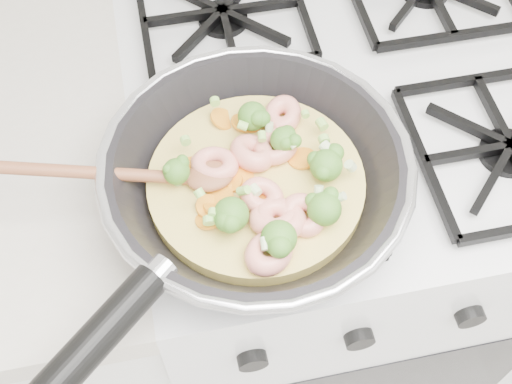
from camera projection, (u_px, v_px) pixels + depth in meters
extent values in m
cube|color=white|center=(325.00, 245.00, 1.25)|extent=(0.60, 0.60, 0.90)
cube|color=black|center=(356.00, 77.00, 0.87)|extent=(0.56, 0.56, 0.02)
torus|color=#B8B8BF|center=(256.00, 164.00, 0.70)|extent=(0.34, 0.34, 0.01)
cylinder|color=black|center=(86.00, 350.00, 0.59)|extent=(0.16, 0.14, 0.04)
cylinder|color=#E1CA61|center=(256.00, 184.00, 0.73)|extent=(0.24, 0.24, 0.02)
ellipsoid|color=brown|center=(210.00, 176.00, 0.71)|extent=(0.06, 0.05, 0.02)
cylinder|color=brown|center=(59.00, 171.00, 0.69)|extent=(0.29, 0.05, 0.07)
torus|color=#E99F8A|center=(280.00, 219.00, 0.69)|extent=(0.08, 0.08, 0.03)
torus|color=#E99F8A|center=(274.00, 218.00, 0.69)|extent=(0.06, 0.06, 0.03)
torus|color=#E99F8A|center=(269.00, 253.00, 0.66)|extent=(0.08, 0.08, 0.02)
torus|color=#E99F8A|center=(215.00, 165.00, 0.72)|extent=(0.07, 0.07, 0.02)
torus|color=#E99F8A|center=(276.00, 146.00, 0.74)|extent=(0.07, 0.07, 0.02)
torus|color=#E99F8A|center=(252.00, 153.00, 0.73)|extent=(0.08, 0.08, 0.04)
torus|color=#E99F8A|center=(282.00, 115.00, 0.76)|extent=(0.07, 0.07, 0.02)
torus|color=#E99F8A|center=(303.00, 215.00, 0.69)|extent=(0.07, 0.07, 0.03)
torus|color=#E99F8A|center=(262.00, 197.00, 0.70)|extent=(0.07, 0.07, 0.02)
torus|color=#E99F8A|center=(275.00, 219.00, 0.69)|extent=(0.07, 0.07, 0.02)
ellipsoid|color=#4F8A2D|center=(231.00, 214.00, 0.68)|extent=(0.05, 0.05, 0.04)
ellipsoid|color=#4F8A2D|center=(284.00, 140.00, 0.73)|extent=(0.04, 0.04, 0.03)
ellipsoid|color=#4F8A2D|center=(176.00, 171.00, 0.71)|extent=(0.04, 0.04, 0.03)
ellipsoid|color=#4F8A2D|center=(279.00, 238.00, 0.66)|extent=(0.05, 0.05, 0.04)
ellipsoid|color=#4F8A2D|center=(326.00, 165.00, 0.71)|extent=(0.05, 0.05, 0.04)
ellipsoid|color=#4F8A2D|center=(252.00, 116.00, 0.75)|extent=(0.04, 0.04, 0.03)
ellipsoid|color=#4F8A2D|center=(324.00, 209.00, 0.68)|extent=(0.05, 0.05, 0.04)
cylinder|color=orange|center=(264.00, 198.00, 0.71)|extent=(0.04, 0.04, 0.01)
cylinder|color=orange|center=(210.00, 207.00, 0.70)|extent=(0.03, 0.03, 0.01)
cylinder|color=orange|center=(231.00, 182.00, 0.72)|extent=(0.04, 0.04, 0.01)
cylinder|color=orange|center=(209.00, 219.00, 0.69)|extent=(0.03, 0.03, 0.01)
cylinder|color=orange|center=(220.00, 199.00, 0.71)|extent=(0.04, 0.04, 0.00)
cylinder|color=orange|center=(240.00, 180.00, 0.72)|extent=(0.04, 0.04, 0.01)
cylinder|color=orange|center=(223.00, 119.00, 0.77)|extent=(0.04, 0.04, 0.01)
cylinder|color=orange|center=(302.00, 158.00, 0.74)|extent=(0.05, 0.05, 0.01)
cylinder|color=orange|center=(243.00, 123.00, 0.76)|extent=(0.04, 0.04, 0.01)
cylinder|color=orange|center=(217.00, 208.00, 0.70)|extent=(0.03, 0.03, 0.01)
cylinder|color=orange|center=(251.00, 120.00, 0.77)|extent=(0.05, 0.05, 0.01)
cylinder|color=orange|center=(189.00, 170.00, 0.73)|extent=(0.04, 0.04, 0.01)
cylinder|color=beige|center=(319.00, 191.00, 0.69)|extent=(0.01, 0.01, 0.01)
cylinder|color=#92D254|center=(243.00, 190.00, 0.69)|extent=(0.01, 0.01, 0.01)
cylinder|color=beige|center=(327.00, 148.00, 0.71)|extent=(0.01, 0.01, 0.01)
cylinder|color=beige|center=(255.00, 190.00, 0.69)|extent=(0.01, 0.01, 0.01)
cylinder|color=#92D254|center=(305.00, 114.00, 0.74)|extent=(0.01, 0.01, 0.01)
cylinder|color=#92D254|center=(215.00, 101.00, 0.75)|extent=(0.01, 0.01, 0.01)
cylinder|color=beige|center=(341.00, 197.00, 0.68)|extent=(0.01, 0.01, 0.01)
cylinder|color=#92D254|center=(243.00, 126.00, 0.73)|extent=(0.01, 0.01, 0.01)
cylinder|color=#92D254|center=(324.00, 140.00, 0.72)|extent=(0.01, 0.01, 0.01)
cylinder|color=#92D254|center=(185.00, 141.00, 0.72)|extent=(0.01, 0.01, 0.01)
cylinder|color=#92D254|center=(262.00, 136.00, 0.72)|extent=(0.01, 0.01, 0.01)
cylinder|color=beige|center=(265.00, 244.00, 0.65)|extent=(0.01, 0.01, 0.01)
cylinder|color=#92D254|center=(322.00, 124.00, 0.74)|extent=(0.01, 0.01, 0.01)
cylinder|color=beige|center=(351.00, 166.00, 0.71)|extent=(0.01, 0.01, 0.01)
cylinder|color=#92D254|center=(213.00, 213.00, 0.67)|extent=(0.01, 0.01, 0.01)
cylinder|color=#92D254|center=(199.00, 193.00, 0.68)|extent=(0.01, 0.01, 0.01)
cylinder|color=#92D254|center=(209.00, 220.00, 0.67)|extent=(0.01, 0.01, 0.01)
cylinder|color=beige|center=(269.00, 127.00, 0.74)|extent=(0.01, 0.01, 0.01)
cylinder|color=beige|center=(293.00, 143.00, 0.72)|extent=(0.01, 0.01, 0.01)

